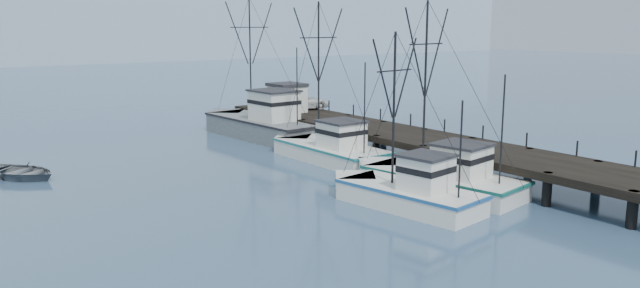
# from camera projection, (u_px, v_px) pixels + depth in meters

# --- Properties ---
(ground) EXTENTS (400.00, 400.00, 0.00)m
(ground) POSITION_uv_depth(u_px,v_px,m) (417.00, 252.00, 28.79)
(ground) COLOR #334F72
(ground) RESTS_ON ground
(pier) EXTENTS (6.00, 44.00, 2.00)m
(pier) POSITION_uv_depth(u_px,v_px,m) (401.00, 136.00, 49.27)
(pier) COLOR black
(pier) RESTS_ON ground
(distant_ridge) EXTENTS (360.00, 40.00, 26.00)m
(distant_ridge) POSITION_uv_depth(u_px,v_px,m) (0.00, 63.00, 169.73)
(distant_ridge) COLOR #9EB2C6
(distant_ridge) RESTS_ON ground
(trawler_near) EXTENTS (5.71, 12.21, 12.16)m
(trawler_near) POSITION_uv_depth(u_px,v_px,m) (437.00, 178.00, 39.23)
(trawler_near) COLOR white
(trawler_near) RESTS_ON ground
(trawler_mid) EXTENTS (4.72, 10.35, 10.32)m
(trawler_mid) POSITION_uv_depth(u_px,v_px,m) (405.00, 193.00, 35.90)
(trawler_mid) COLOR white
(trawler_mid) RESTS_ON ground
(trawler_far) EXTENTS (4.17, 12.24, 12.42)m
(trawler_far) POSITION_uv_depth(u_px,v_px,m) (327.00, 149.00, 48.40)
(trawler_far) COLOR white
(trawler_far) RESTS_ON ground
(work_vessel) EXTENTS (5.55, 15.86, 13.20)m
(work_vessel) POSITION_uv_depth(u_px,v_px,m) (261.00, 124.00, 58.06)
(work_vessel) COLOR slate
(work_vessel) RESTS_ON ground
(pier_shed) EXTENTS (3.00, 3.20, 2.80)m
(pier_shed) POSITION_uv_depth(u_px,v_px,m) (287.00, 97.00, 60.30)
(pier_shed) COLOR silver
(pier_shed) RESTS_ON pier
(pickup_truck) EXTENTS (5.93, 4.18, 1.50)m
(pickup_truck) POSITION_uv_depth(u_px,v_px,m) (303.00, 102.00, 62.47)
(pickup_truck) COLOR silver
(pickup_truck) RESTS_ON pier
(motorboat) EXTENTS (6.43, 7.04, 1.19)m
(motorboat) POSITION_uv_depth(u_px,v_px,m) (21.00, 178.00, 42.77)
(motorboat) COLOR slate
(motorboat) RESTS_ON ground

